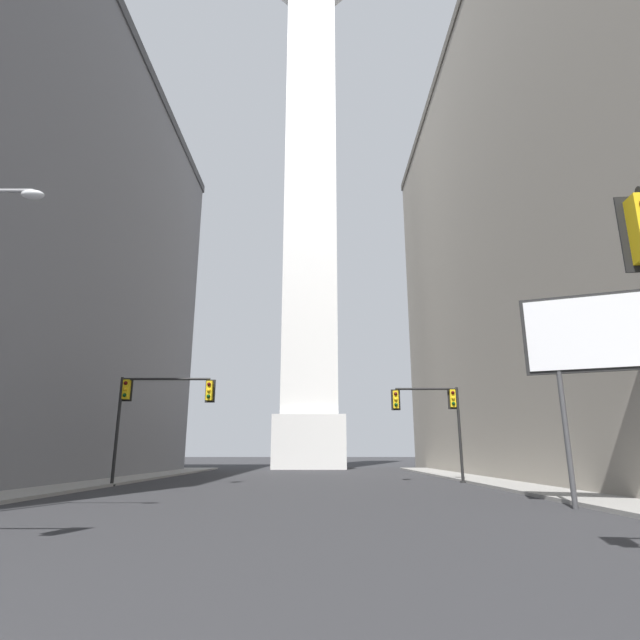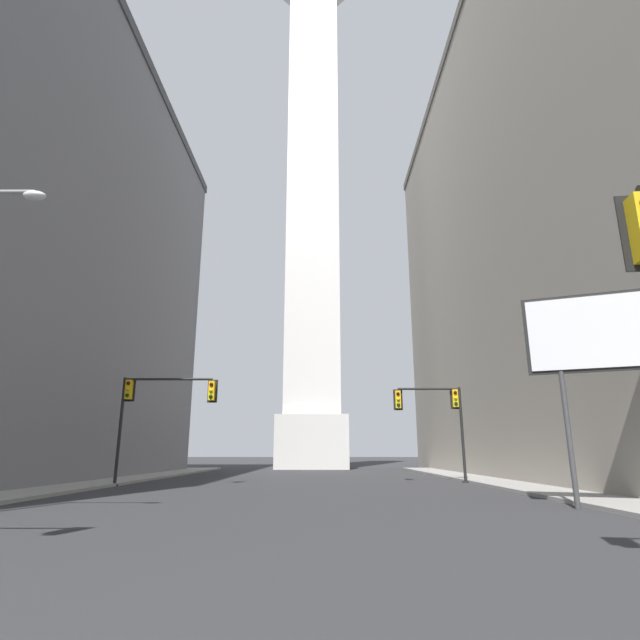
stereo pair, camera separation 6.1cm
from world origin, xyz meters
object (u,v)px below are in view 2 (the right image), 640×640
object	(u,v)px
traffic_light_mid_left	(154,402)
traffic_light_mid_right	(438,410)
obelisk	(313,189)
billboard_sign	(627,334)

from	to	relation	value
traffic_light_mid_left	traffic_light_mid_right	size ratio (longest dim) A/B	1.03
obelisk	billboard_sign	size ratio (longest dim) A/B	10.17
traffic_light_mid_right	billboard_sign	distance (m)	15.65
traffic_light_mid_left	billboard_sign	size ratio (longest dim) A/B	0.83
traffic_light_mid_left	traffic_light_mid_right	distance (m)	17.23
traffic_light_mid_right	traffic_light_mid_left	bearing A→B (deg)	-169.39
obelisk	traffic_light_mid_left	size ratio (longest dim) A/B	12.29
traffic_light_mid_left	billboard_sign	xyz separation A→B (m)	(20.01, -12.12, 1.09)
traffic_light_mid_right	billboard_sign	bearing A→B (deg)	-78.62
traffic_light_mid_left	traffic_light_mid_right	bearing A→B (deg)	10.61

